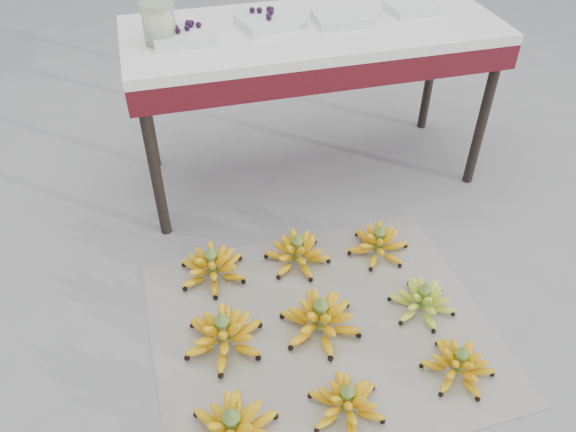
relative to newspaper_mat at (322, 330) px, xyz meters
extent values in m
plane|color=slate|center=(0.10, 0.00, 0.00)|extent=(60.00, 60.00, 0.00)
cube|color=silver|center=(0.00, 0.00, 0.00)|extent=(1.28, 1.08, 0.01)
ellipsoid|color=yellow|center=(-0.40, -0.35, 0.09)|extent=(0.23, 0.23, 0.07)
ellipsoid|color=yellow|center=(-0.40, -0.35, 0.12)|extent=(0.15, 0.15, 0.06)
cylinder|color=#56742D|center=(-0.40, -0.35, 0.09)|extent=(0.05, 0.05, 0.12)
cone|color=#56742D|center=(-0.40, -0.35, 0.17)|extent=(0.06, 0.06, 0.04)
ellipsoid|color=yellow|center=(-0.03, -0.34, 0.04)|extent=(0.28, 0.28, 0.08)
ellipsoid|color=yellow|center=(-0.03, -0.34, 0.07)|extent=(0.20, 0.20, 0.06)
ellipsoid|color=yellow|center=(-0.03, -0.34, 0.10)|extent=(0.13, 0.13, 0.05)
cylinder|color=#56742D|center=(-0.03, -0.34, 0.07)|extent=(0.04, 0.04, 0.10)
cone|color=#56742D|center=(-0.03, -0.34, 0.14)|extent=(0.05, 0.05, 0.04)
ellipsoid|color=yellow|center=(0.40, -0.30, 0.04)|extent=(0.31, 0.31, 0.07)
ellipsoid|color=yellow|center=(0.40, -0.30, 0.07)|extent=(0.22, 0.22, 0.05)
ellipsoid|color=yellow|center=(0.40, -0.30, 0.10)|extent=(0.14, 0.14, 0.05)
cylinder|color=#56742D|center=(0.40, -0.30, 0.07)|extent=(0.04, 0.04, 0.10)
cone|color=#56742D|center=(0.40, -0.30, 0.14)|extent=(0.05, 0.05, 0.04)
ellipsoid|color=yellow|center=(-0.37, 0.02, 0.05)|extent=(0.36, 0.36, 0.09)
ellipsoid|color=yellow|center=(-0.37, 0.02, 0.09)|extent=(0.25, 0.25, 0.07)
ellipsoid|color=yellow|center=(-0.37, 0.02, 0.12)|extent=(0.16, 0.16, 0.06)
cylinder|color=#56742D|center=(-0.37, 0.02, 0.09)|extent=(0.05, 0.05, 0.12)
cone|color=#56742D|center=(-0.37, 0.02, 0.16)|extent=(0.06, 0.06, 0.04)
ellipsoid|color=yellow|center=(-0.01, 0.00, 0.05)|extent=(0.40, 0.40, 0.09)
ellipsoid|color=yellow|center=(-0.01, 0.00, 0.09)|extent=(0.28, 0.28, 0.07)
ellipsoid|color=yellow|center=(-0.01, 0.00, 0.12)|extent=(0.18, 0.18, 0.06)
cylinder|color=#56742D|center=(-0.01, 0.00, 0.09)|extent=(0.05, 0.05, 0.12)
cone|color=#56742D|center=(-0.01, 0.00, 0.17)|extent=(0.06, 0.06, 0.04)
ellipsoid|color=#8EBC29|center=(0.40, -0.01, 0.04)|extent=(0.29, 0.29, 0.07)
ellipsoid|color=#8EBC29|center=(0.40, -0.01, 0.07)|extent=(0.21, 0.21, 0.06)
ellipsoid|color=#8EBC29|center=(0.40, -0.01, 0.10)|extent=(0.13, 0.13, 0.05)
cylinder|color=#56742D|center=(0.40, -0.01, 0.07)|extent=(0.04, 0.04, 0.10)
cone|color=#56742D|center=(0.40, -0.01, 0.14)|extent=(0.05, 0.05, 0.04)
ellipsoid|color=yellow|center=(-0.35, 0.38, 0.04)|extent=(0.30, 0.30, 0.08)
ellipsoid|color=yellow|center=(-0.35, 0.38, 0.08)|extent=(0.21, 0.21, 0.06)
ellipsoid|color=yellow|center=(-0.35, 0.38, 0.11)|extent=(0.14, 0.14, 0.05)
cylinder|color=#56742D|center=(-0.35, 0.38, 0.08)|extent=(0.05, 0.05, 0.11)
cone|color=#56742D|center=(-0.35, 0.38, 0.15)|extent=(0.05, 0.05, 0.04)
ellipsoid|color=yellow|center=(0.00, 0.37, 0.04)|extent=(0.32, 0.32, 0.08)
ellipsoid|color=yellow|center=(0.00, 0.37, 0.08)|extent=(0.22, 0.22, 0.06)
ellipsoid|color=yellow|center=(0.00, 0.37, 0.11)|extent=(0.15, 0.15, 0.05)
cylinder|color=#56742D|center=(0.00, 0.37, 0.08)|extent=(0.04, 0.04, 0.11)
cone|color=#56742D|center=(0.00, 0.37, 0.15)|extent=(0.05, 0.05, 0.04)
ellipsoid|color=yellow|center=(0.36, 0.33, 0.04)|extent=(0.31, 0.31, 0.08)
ellipsoid|color=yellow|center=(0.36, 0.33, 0.07)|extent=(0.22, 0.22, 0.06)
ellipsoid|color=yellow|center=(0.36, 0.33, 0.11)|extent=(0.14, 0.14, 0.05)
cylinder|color=#56742D|center=(0.36, 0.33, 0.07)|extent=(0.04, 0.04, 0.10)
cone|color=#56742D|center=(0.36, 0.33, 0.14)|extent=(0.05, 0.05, 0.04)
cylinder|color=black|center=(-0.52, 0.71, 0.36)|extent=(0.05, 0.05, 0.73)
cylinder|color=black|center=(0.99, 0.71, 0.36)|extent=(0.05, 0.05, 0.73)
cylinder|color=black|center=(-0.52, 1.25, 0.36)|extent=(0.05, 0.05, 0.73)
cylinder|color=black|center=(0.99, 1.25, 0.36)|extent=(0.05, 0.05, 0.73)
cube|color=#530F1B|center=(0.24, 0.98, 0.68)|extent=(1.62, 0.65, 0.11)
cube|color=silver|center=(0.24, 0.98, 0.75)|extent=(1.62, 0.65, 0.04)
cube|color=silver|center=(-0.31, 0.96, 0.79)|extent=(0.25, 0.18, 0.04)
sphere|color=black|center=(-0.36, 0.96, 0.82)|extent=(0.02, 0.02, 0.02)
sphere|color=black|center=(-0.29, 1.01, 0.82)|extent=(0.02, 0.02, 0.02)
sphere|color=black|center=(-0.36, 0.98, 0.82)|extent=(0.02, 0.02, 0.02)
sphere|color=black|center=(-0.34, 0.95, 0.82)|extent=(0.02, 0.02, 0.02)
sphere|color=black|center=(-0.25, 0.98, 0.82)|extent=(0.02, 0.02, 0.02)
sphere|color=black|center=(-0.34, 0.97, 0.82)|extent=(0.02, 0.02, 0.02)
sphere|color=black|center=(-0.29, 0.99, 0.82)|extent=(0.02, 0.02, 0.02)
sphere|color=black|center=(-0.28, 0.99, 0.82)|extent=(0.02, 0.02, 0.02)
sphere|color=black|center=(-0.27, 1.00, 0.82)|extent=(0.02, 0.02, 0.02)
sphere|color=black|center=(-0.30, 0.96, 0.82)|extent=(0.02, 0.02, 0.02)
sphere|color=black|center=(-0.34, 0.94, 0.82)|extent=(0.02, 0.02, 0.02)
cube|color=silver|center=(0.06, 1.02, 0.79)|extent=(0.29, 0.24, 0.04)
sphere|color=black|center=(0.02, 1.07, 0.83)|extent=(0.02, 0.02, 0.02)
sphere|color=black|center=(0.04, 0.98, 0.83)|extent=(0.02, 0.02, 0.02)
sphere|color=black|center=(0.06, 1.03, 0.83)|extent=(0.02, 0.02, 0.02)
sphere|color=black|center=(0.05, 1.00, 0.83)|extent=(0.02, 0.02, 0.02)
sphere|color=black|center=(-0.01, 1.07, 0.83)|extent=(0.02, 0.02, 0.02)
sphere|color=black|center=(0.07, 1.07, 0.83)|extent=(0.02, 0.02, 0.02)
sphere|color=black|center=(0.07, 1.06, 0.83)|extent=(0.02, 0.02, 0.02)
cube|color=silver|center=(0.37, 0.98, 0.79)|extent=(0.25, 0.18, 0.04)
cube|color=silver|center=(0.71, 1.01, 0.79)|extent=(0.24, 0.18, 0.04)
cylinder|color=beige|center=(-0.40, 0.96, 0.85)|extent=(0.16, 0.16, 0.16)
camera|label=1|loc=(-0.46, -1.26, 1.70)|focal=35.00mm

